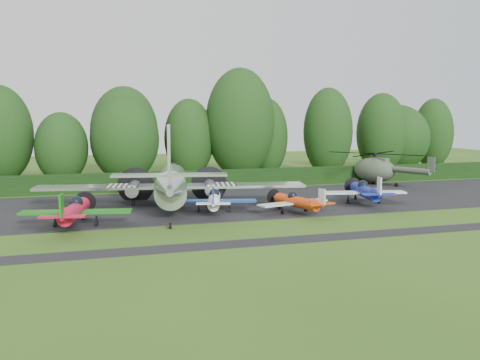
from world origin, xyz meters
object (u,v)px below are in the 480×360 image
object	(u,v)px
transport_plane	(173,184)
helicopter	(375,168)
light_plane_red	(75,210)
light_plane_orange	(296,202)
light_plane_white	(214,200)
sign_board	(410,170)
light_plane_blue	(365,191)

from	to	relation	value
transport_plane	helicopter	world-z (taller)	transport_plane
light_plane_red	light_plane_orange	world-z (taller)	light_plane_red
light_plane_white	sign_board	world-z (taller)	light_plane_white
transport_plane	helicopter	size ratio (longest dim) A/B	1.75
light_plane_red	transport_plane	bearing A→B (deg)	26.15
light_plane_white	helicopter	size ratio (longest dim) A/B	0.54
transport_plane	sign_board	bearing A→B (deg)	9.11
transport_plane	light_plane_blue	world-z (taller)	transport_plane
light_plane_blue	helicopter	world-z (taller)	helicopter
transport_plane	light_plane_white	world-z (taller)	transport_plane
light_plane_blue	helicopter	size ratio (longest dim) A/B	0.59
light_plane_orange	light_plane_blue	size ratio (longest dim) A/B	0.83
light_plane_red	light_plane_blue	xyz separation A→B (m)	(25.54, 3.04, -0.03)
light_plane_blue	helicopter	distance (m)	15.46
light_plane_white	light_plane_blue	bearing A→B (deg)	-14.90
light_plane_red	helicopter	bearing A→B (deg)	13.19
transport_plane	helicopter	distance (m)	27.59
transport_plane	light_plane_blue	size ratio (longest dim) A/B	2.94
light_plane_white	light_plane_blue	size ratio (longest dim) A/B	0.90
light_plane_red	sign_board	world-z (taller)	light_plane_red
light_plane_red	light_plane_white	bearing A→B (deg)	2.91
light_plane_white	light_plane_blue	distance (m)	14.36
light_plane_blue	light_plane_white	bearing A→B (deg)	168.01
light_plane_orange	helicopter	distance (m)	22.64
transport_plane	light_plane_blue	bearing A→B (deg)	-21.85
transport_plane	light_plane_orange	bearing A→B (deg)	-43.37
transport_plane	light_plane_blue	xyz separation A→B (m)	(17.23, -3.38, -0.91)
light_plane_white	light_plane_blue	xyz separation A→B (m)	(14.35, 0.16, 0.12)
transport_plane	light_plane_blue	distance (m)	17.58
transport_plane	light_plane_orange	xyz separation A→B (m)	(9.32, -5.96, -1.12)
sign_board	light_plane_white	bearing A→B (deg)	-146.14
light_plane_red	light_plane_orange	size ratio (longest dim) A/B	1.23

